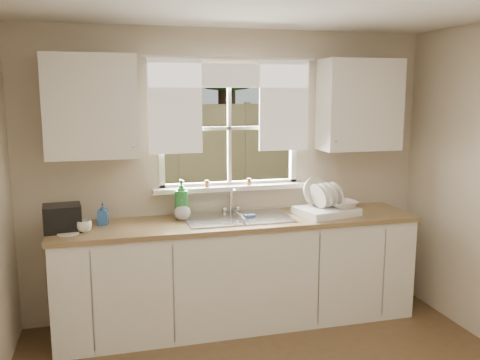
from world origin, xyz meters
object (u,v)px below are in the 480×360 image
object	(u,v)px
dish_rack	(326,207)
soap_bottle_a	(182,199)
cup	(84,226)
black_appliance	(62,218)

from	to	relation	value
dish_rack	soap_bottle_a	size ratio (longest dim) A/B	1.68
cup	black_appliance	bearing A→B (deg)	146.79
cup	dish_rack	bearing A→B (deg)	-4.69
soap_bottle_a	black_appliance	distance (m)	0.95
black_appliance	cup	bearing A→B (deg)	-32.57
dish_rack	cup	size ratio (longest dim) A/B	4.87
soap_bottle_a	black_appliance	xyz separation A→B (m)	(-0.94, -0.14, -0.07)
soap_bottle_a	black_appliance	bearing A→B (deg)	178.96
dish_rack	black_appliance	world-z (taller)	dish_rack
dish_rack	cup	distance (m)	2.01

